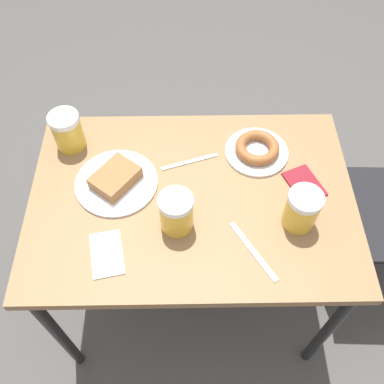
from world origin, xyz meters
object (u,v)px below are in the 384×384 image
plate_with_cake (116,180)px  beer_mug_left (302,209)px  beer_mug_center (176,212)px  beer_mug_right (67,131)px  fork (189,162)px  knife (253,251)px  passport_near_edge (304,184)px  plate_with_donut (257,149)px  napkin_folded (107,254)px

plate_with_cake → beer_mug_left: beer_mug_left is taller
plate_with_cake → beer_mug_center: 0.24m
beer_mug_right → beer_mug_center: bearing=48.2°
beer_mug_left → beer_mug_right: same height
plate_with_cake → fork: (-0.08, 0.22, -0.01)m
plate_with_cake → knife: (0.24, 0.39, -0.01)m
knife → passport_near_edge: passport_near_edge is taller
plate_with_cake → beer_mug_center: (0.15, 0.18, 0.05)m
passport_near_edge → plate_with_cake: bearing=-91.3°
plate_with_donut → passport_near_edge: plate_with_donut is taller
beer_mug_right → napkin_folded: beer_mug_right is taller
napkin_folded → beer_mug_center: bearing=115.8°
plate_with_cake → napkin_folded: size_ratio=1.66×
beer_mug_center → knife: beer_mug_center is taller
beer_mug_right → knife: size_ratio=0.68×
passport_near_edge → plate_with_donut: bearing=-133.9°
beer_mug_left → knife: 0.18m
plate_with_donut → passport_near_edge: (0.13, 0.13, -0.01)m
beer_mug_left → passport_near_edge: beer_mug_left is taller
beer_mug_left → napkin_folded: 0.55m
beer_mug_center → knife: (0.09, 0.21, -0.06)m
beer_mug_center → fork: bearing=170.4°
plate_with_cake → fork: size_ratio=1.39×
napkin_folded → knife: size_ratio=0.81×
beer_mug_right → napkin_folded: (0.40, 0.15, -0.06)m
beer_mug_left → napkin_folded: bearing=-79.8°
napkin_folded → passport_near_edge: bearing=111.4°
knife → passport_near_edge: (-0.22, 0.18, 0.00)m
beer_mug_center → beer_mug_right: 0.46m
passport_near_edge → beer_mug_center: bearing=-70.9°
plate_with_cake → passport_near_edge: 0.57m
beer_mug_left → napkin_folded: size_ratio=0.84×
plate_with_cake → knife: plate_with_cake is taller
napkin_folded → plate_with_cake: bearing=178.4°
plate_with_donut → beer_mug_center: beer_mug_center is taller
beer_mug_right → fork: bearing=78.1°
plate_with_donut → napkin_folded: size_ratio=1.34×
napkin_folded → knife: bearing=90.5°
fork → knife: size_ratio=0.97×
plate_with_donut → passport_near_edge: bearing=46.1°
beer_mug_right → plate_with_donut: bearing=85.6°
napkin_folded → fork: 0.39m
beer_mug_left → passport_near_edge: (-0.13, 0.04, -0.06)m
plate_with_cake → beer_mug_left: 0.55m
beer_mug_right → knife: 0.68m
napkin_folded → passport_near_edge: size_ratio=1.01×
beer_mug_left → passport_near_edge: size_ratio=0.84×
beer_mug_left → passport_near_edge: bearing=162.4°
napkin_folded → knife: (-0.00, 0.40, -0.00)m
knife → passport_near_edge: size_ratio=1.24×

